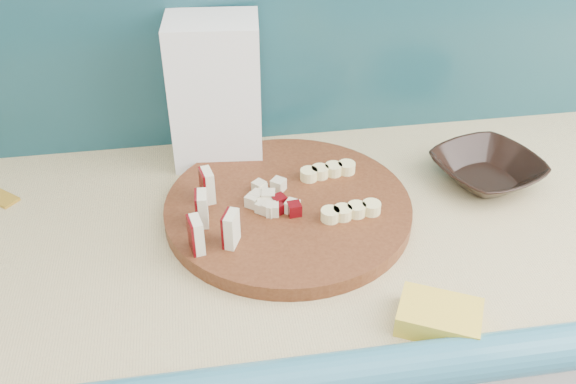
# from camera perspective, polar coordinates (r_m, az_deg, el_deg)

# --- Properties ---
(backsplash) EXTENTS (2.20, 0.02, 0.50)m
(backsplash) POSITION_cam_1_polar(r_m,az_deg,el_deg) (1.14, -10.45, 15.40)
(backsplash) COLOR teal
(backsplash) RESTS_ON kitchen_counter
(cutting_board) EXTENTS (0.43, 0.43, 0.02)m
(cutting_board) POSITION_cam_1_polar(r_m,az_deg,el_deg) (1.03, -0.00, -1.46)
(cutting_board) COLOR #3F1C0D
(cutting_board) RESTS_ON kitchen_counter
(apple_wedges) EXTENTS (0.07, 0.16, 0.05)m
(apple_wedges) POSITION_cam_1_polar(r_m,az_deg,el_deg) (0.96, -7.06, -1.94)
(apple_wedges) COLOR beige
(apple_wedges) RESTS_ON cutting_board
(apple_chunks) EXTENTS (0.06, 0.06, 0.02)m
(apple_chunks) POSITION_cam_1_polar(r_m,az_deg,el_deg) (1.01, -1.37, -0.65)
(apple_chunks) COLOR beige
(apple_chunks) RESTS_ON cutting_board
(banana_slices) EXTENTS (0.11, 0.15, 0.02)m
(banana_slices) POSITION_cam_1_polar(r_m,az_deg,el_deg) (1.04, 4.54, 0.17)
(banana_slices) COLOR #F5E795
(banana_slices) RESTS_ON cutting_board
(brown_bowl) EXTENTS (0.22, 0.22, 0.04)m
(brown_bowl) POSITION_cam_1_polar(r_m,az_deg,el_deg) (1.16, 17.26, 1.88)
(brown_bowl) COLOR black
(brown_bowl) RESTS_ON kitchen_counter
(flour_bag) EXTENTS (0.16, 0.12, 0.26)m
(flour_bag) POSITION_cam_1_polar(r_m,az_deg,el_deg) (1.12, -6.44, 8.76)
(flour_bag) COLOR white
(flour_bag) RESTS_ON kitchen_counter
(sponge) EXTENTS (0.13, 0.11, 0.03)m
(sponge) POSITION_cam_1_polar(r_m,az_deg,el_deg) (0.87, 13.28, -10.77)
(sponge) COLOR yellow
(sponge) RESTS_ON kitchen_counter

